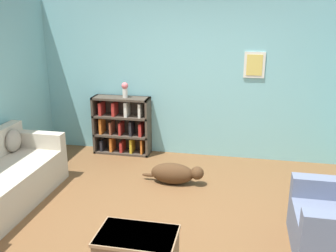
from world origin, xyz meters
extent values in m
plane|color=brown|center=(0.00, 0.00, 0.00)|extent=(14.00, 14.00, 0.00)
cube|color=#7AB7BC|center=(0.00, 2.25, 1.30)|extent=(5.60, 0.10, 2.60)
cube|color=silver|center=(1.00, 2.19, 1.55)|extent=(0.32, 0.02, 0.40)
cube|color=#DBBC56|center=(1.00, 2.18, 1.55)|extent=(0.24, 0.01, 0.32)
cube|color=#B7AD99|center=(-2.03, -0.07, 0.23)|extent=(0.83, 2.02, 0.46)
cube|color=#B7AD99|center=(-2.03, 0.86, 0.58)|extent=(0.83, 0.16, 0.23)
ellipsoid|color=gray|center=(-2.24, 0.64, 0.62)|extent=(0.14, 0.32, 0.32)
cube|color=#42382D|center=(-1.59, 2.03, 0.49)|extent=(0.04, 0.31, 0.98)
cube|color=#42382D|center=(-0.66, 2.03, 0.49)|extent=(0.04, 0.31, 0.98)
cube|color=#42382D|center=(-1.13, 2.17, 0.49)|extent=(0.96, 0.02, 0.98)
cube|color=#42382D|center=(-1.13, 2.03, 0.02)|extent=(0.96, 0.31, 0.04)
cube|color=#42382D|center=(-1.13, 2.03, 0.33)|extent=(0.96, 0.31, 0.04)
cube|color=#42382D|center=(-1.13, 2.03, 0.65)|extent=(0.96, 0.31, 0.04)
cube|color=#42382D|center=(-1.13, 2.03, 0.96)|extent=(0.96, 0.31, 0.04)
cube|color=black|center=(-1.47, 2.02, 0.12)|extent=(0.04, 0.23, 0.20)
cube|color=orange|center=(-1.47, 2.02, 0.48)|extent=(0.04, 0.23, 0.26)
cube|color=#B22823|center=(-1.46, 2.02, 0.78)|extent=(0.05, 0.23, 0.21)
cube|color=orange|center=(-1.30, 2.02, 0.15)|extent=(0.04, 0.23, 0.26)
cube|color=brown|center=(-1.30, 2.02, 0.45)|extent=(0.03, 0.23, 0.21)
cube|color=#B22823|center=(-1.23, 2.02, 0.78)|extent=(0.05, 0.23, 0.22)
cube|color=#B22823|center=(-1.12, 2.02, 0.12)|extent=(0.04, 0.23, 0.20)
cube|color=#B22823|center=(-1.13, 2.02, 0.45)|extent=(0.04, 0.23, 0.21)
cube|color=silver|center=(-1.02, 2.02, 0.79)|extent=(0.05, 0.23, 0.24)
cube|color=gold|center=(-0.95, 2.02, 0.15)|extent=(0.04, 0.23, 0.26)
cube|color=black|center=(-0.95, 2.02, 0.46)|extent=(0.04, 0.23, 0.24)
cube|color=silver|center=(-0.78, 2.02, 0.79)|extent=(0.04, 0.23, 0.23)
cube|color=orange|center=(-0.76, 2.02, 0.15)|extent=(0.03, 0.23, 0.26)
cube|color=#B22823|center=(-0.78, 2.02, 0.45)|extent=(0.05, 0.23, 0.22)
cube|color=#8F6E4D|center=(-0.01, -0.97, 0.45)|extent=(0.72, 0.46, 0.03)
ellipsoid|color=#472D19|center=(-0.06, 1.02, 0.15)|extent=(0.61, 0.27, 0.30)
sphere|color=#472D19|center=(0.29, 1.02, 0.19)|extent=(0.19, 0.19, 0.19)
ellipsoid|color=#472D19|center=(-0.42, 1.06, 0.08)|extent=(0.20, 0.05, 0.05)
cylinder|color=silver|center=(-1.05, 2.03, 1.05)|extent=(0.09, 0.09, 0.15)
sphere|color=#E06B70|center=(-1.05, 2.03, 1.18)|extent=(0.11, 0.11, 0.11)
camera|label=1|loc=(0.84, -3.74, 2.37)|focal=40.00mm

